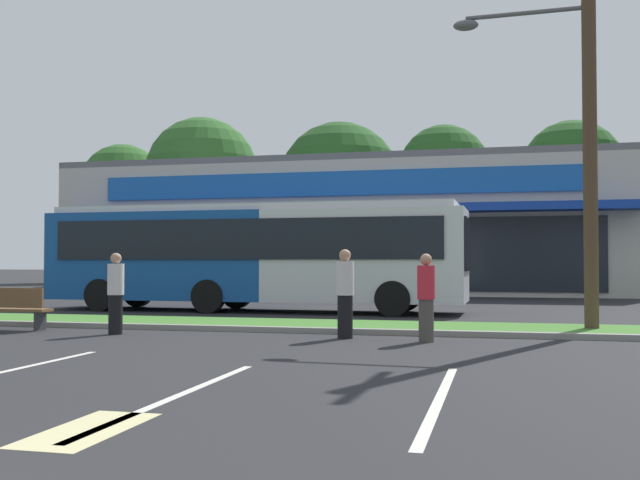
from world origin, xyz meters
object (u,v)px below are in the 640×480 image
(city_bus, at_px, (253,254))
(pedestrian_by_pole, at_px, (116,293))
(bus_stop_bench, at_px, (14,308))
(utility_pole, at_px, (582,90))
(car_0, at_px, (154,280))
(pedestrian_mid, at_px, (345,294))
(pedestrian_near_bench, at_px, (426,298))

(city_bus, bearing_deg, pedestrian_by_pole, -92.70)
(city_bus, distance_m, bus_stop_bench, 7.99)
(utility_pole, distance_m, car_0, 20.29)
(pedestrian_by_pole, bearing_deg, car_0, 162.74)
(utility_pole, distance_m, pedestrian_mid, 6.76)
(car_0, relative_size, pedestrian_by_pole, 2.73)
(car_0, relative_size, pedestrian_mid, 2.64)
(utility_pole, height_order, bus_stop_bench, utility_pole)
(pedestrian_near_bench, bearing_deg, pedestrian_by_pole, 173.52)
(utility_pole, bearing_deg, bus_stop_bench, -169.85)
(bus_stop_bench, xyz_separation_m, pedestrian_mid, (7.53, 0.04, 0.39))
(car_0, distance_m, pedestrian_by_pole, 15.64)
(pedestrian_mid, bearing_deg, car_0, -108.45)
(bus_stop_bench, bearing_deg, city_bus, -113.34)
(pedestrian_by_pole, xyz_separation_m, pedestrian_mid, (4.88, 0.32, 0.03))
(utility_pole, xyz_separation_m, pedestrian_by_pole, (-9.62, -2.48, -4.34))
(city_bus, height_order, bus_stop_bench, city_bus)
(pedestrian_near_bench, xyz_separation_m, pedestrian_by_pole, (-6.51, -0.04, 0.02))
(pedestrian_by_pole, bearing_deg, pedestrian_mid, 53.06)
(car_0, bearing_deg, bus_stop_bench, 104.21)
(pedestrian_by_pole, bearing_deg, utility_pole, 63.78)
(bus_stop_bench, bearing_deg, pedestrian_by_pole, 173.95)
(pedestrian_near_bench, height_order, pedestrian_by_pole, pedestrian_by_pole)
(city_bus, distance_m, pedestrian_mid, 8.49)
(car_0, distance_m, pedestrian_near_bench, 19.16)
(pedestrian_mid, bearing_deg, bus_stop_bench, -56.48)
(bus_stop_bench, relative_size, pedestrian_near_bench, 0.95)
(city_bus, xyz_separation_m, car_0, (-6.69, 6.83, -1.00))
(bus_stop_bench, height_order, pedestrian_near_bench, pedestrian_near_bench)
(utility_pole, relative_size, pedestrian_mid, 5.46)
(bus_stop_bench, relative_size, car_0, 0.34)
(city_bus, height_order, car_0, city_bus)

